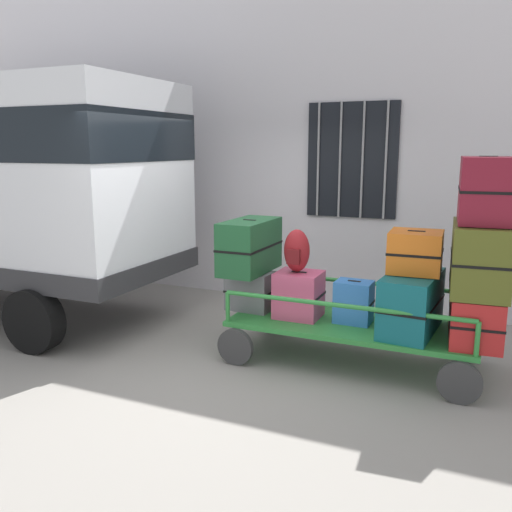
{
  "coord_description": "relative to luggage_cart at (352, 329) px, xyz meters",
  "views": [
    {
      "loc": [
        2.39,
        -4.77,
        2.17
      ],
      "look_at": [
        0.12,
        0.42,
        1.03
      ],
      "focal_mm": 37.95,
      "sensor_mm": 36.0,
      "label": 1
    }
  ],
  "objects": [
    {
      "name": "suitcase_right_bottom",
      "position": [
        1.14,
        -0.01,
        0.29
      ],
      "size": [
        0.52,
        0.92,
        0.45
      ],
      "color": "#B21E1E",
      "rests_on": "luggage_cart"
    },
    {
      "name": "cart_railing",
      "position": [
        0.0,
        -0.0,
        0.34
      ],
      "size": [
        2.4,
        0.98,
        0.33
      ],
      "color": "#2D8438",
      "rests_on": "luggage_cart"
    },
    {
      "name": "building_wall",
      "position": [
        -1.18,
        2.11,
        2.14
      ],
      "size": [
        12.0,
        0.38,
        5.0
      ],
      "color": "silver",
      "rests_on": "ground"
    },
    {
      "name": "suitcase_left_bottom",
      "position": [
        -1.14,
        -0.0,
        0.28
      ],
      "size": [
        0.51,
        0.34,
        0.43
      ],
      "color": "slate",
      "rests_on": "luggage_cart"
    },
    {
      "name": "ground_plane",
      "position": [
        -1.19,
        -0.42,
        -0.36
      ],
      "size": [
        40.0,
        40.0,
        0.0
      ],
      "primitive_type": "plane",
      "color": "gray"
    },
    {
      "name": "suitcase_midleft_bottom",
      "position": [
        -0.57,
        -0.04,
        0.31
      ],
      "size": [
        0.47,
        0.43,
        0.48
      ],
      "color": "#CC4C72",
      "rests_on": "luggage_cart"
    },
    {
      "name": "suitcase_left_middle",
      "position": [
        -1.14,
        -0.01,
        0.78
      ],
      "size": [
        0.43,
        0.86,
        0.56
      ],
      "color": "#194C28",
      "rests_on": "suitcase_left_bottom"
    },
    {
      "name": "suitcase_right_middle",
      "position": [
        1.14,
        -0.01,
        0.83
      ],
      "size": [
        0.56,
        0.93,
        0.63
      ],
      "color": "#4C5119",
      "rests_on": "suitcase_right_bottom"
    },
    {
      "name": "luggage_cart",
      "position": [
        0.0,
        0.0,
        0.0
      ],
      "size": [
        2.51,
        1.12,
        0.43
      ],
      "color": "#2D8438",
      "rests_on": "ground"
    },
    {
      "name": "suitcase_midright_middle",
      "position": [
        0.57,
        0.03,
        0.84
      ],
      "size": [
        0.51,
        0.5,
        0.4
      ],
      "color": "orange",
      "rests_on": "suitcase_midright_bottom"
    },
    {
      "name": "suitcase_center_bottom",
      "position": [
        0.0,
        0.01,
        0.28
      ],
      "size": [
        0.38,
        0.29,
        0.43
      ],
      "color": "#3372C6",
      "rests_on": "luggage_cart"
    },
    {
      "name": "backpack",
      "position": [
        -0.59,
        -0.05,
        0.77
      ],
      "size": [
        0.27,
        0.22,
        0.44
      ],
      "color": "maroon",
      "rests_on": "suitcase_midleft_bottom"
    },
    {
      "name": "suitcase_right_top",
      "position": [
        1.14,
        0.01,
        1.44
      ],
      "size": [
        0.5,
        0.76,
        0.59
      ],
      "color": "maroon",
      "rests_on": "suitcase_right_middle"
    },
    {
      "name": "suitcase_midright_bottom",
      "position": [
        0.57,
        -0.04,
        0.35
      ],
      "size": [
        0.53,
        0.94,
        0.57
      ],
      "color": "#0F5960",
      "rests_on": "luggage_cart"
    }
  ]
}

